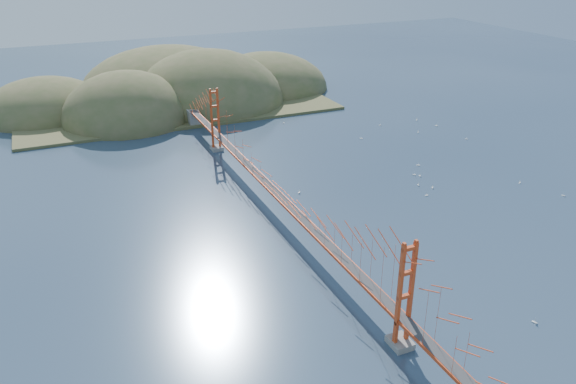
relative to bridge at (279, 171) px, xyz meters
name	(u,v)px	position (x,y,z in m)	size (l,w,h in m)	color
ground	(280,217)	(0.00, -0.18, -7.01)	(320.00, 320.00, 0.00)	#293C53
bridge	(279,171)	(0.00, 0.00, 0.00)	(2.20, 94.40, 12.00)	gray
far_headlands	(179,99)	(2.21, 68.33, -7.01)	(84.00, 58.00, 25.00)	brown
sailboat_16	(418,165)	(29.80, 8.10, -6.86)	(0.64, 0.64, 0.68)	white
sailboat_12	(284,123)	(17.94, 39.76, -6.87)	(0.49, 0.43, 0.56)	white
sailboat_15	(380,125)	(35.98, 30.12, -6.87)	(0.56, 0.56, 0.62)	white
sailboat_14	(432,187)	(26.15, -0.72, -6.87)	(0.56, 0.56, 0.59)	white
sailboat_1	(414,174)	(26.67, 4.86, -6.86)	(0.60, 0.60, 0.63)	white
sailboat_3	(299,192)	(6.00, 6.17, -6.86)	(0.64, 0.64, 0.67)	white
sailboat_4	(418,185)	(24.73, 1.10, -6.87)	(0.48, 0.52, 0.59)	white
sailboat_0	(420,175)	(27.23, 4.07, -6.87)	(0.42, 0.51, 0.61)	white
sailboat_11	(563,195)	(42.78, -11.31, -6.87)	(0.56, 0.56, 0.60)	white
sailboat_7	(361,138)	(27.95, 24.38, -6.86)	(0.56, 0.54, 0.63)	white
sailboat_6	(535,322)	(14.80, -32.88, -6.86)	(0.56, 0.58, 0.66)	white
sailboat_2	(427,195)	(23.56, -2.71, -6.87)	(0.54, 0.47, 0.62)	white
sailboat_9	(418,132)	(40.45, 22.94, -6.87)	(0.59, 0.59, 0.62)	white
sailboat_13	(520,182)	(40.26, -4.87, -6.87)	(0.52, 0.52, 0.56)	white
sailboat_8	(417,120)	(45.12, 29.93, -6.85)	(0.67, 0.67, 0.70)	white
sailboat_extra_0	(466,139)	(46.67, 15.69, -6.87)	(0.55, 0.55, 0.58)	white
sailboat_extra_1	(437,125)	(46.59, 24.95, -6.85)	(0.60, 0.63, 0.71)	white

